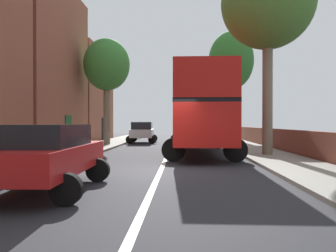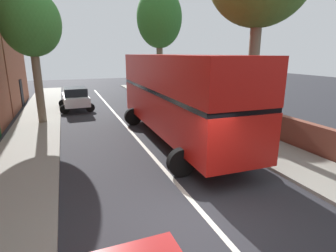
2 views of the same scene
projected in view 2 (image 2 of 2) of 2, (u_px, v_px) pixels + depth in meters
ground_plane at (207, 218)px, 7.00m from camera, size 84.00×84.00×0.00m
road_centre_line at (207, 218)px, 7.00m from camera, size 0.16×54.00×0.01m
double_decker_bus at (176, 93)px, 12.62m from camera, size 3.65×10.90×4.06m
parked_car_white_left_1 at (75, 97)px, 20.22m from camera, size 2.49×4.09×1.69m
street_tree_left_0 at (31, 24)px, 14.97m from camera, size 3.24×3.24×7.47m
street_tree_right_1 at (159, 19)px, 23.43m from camera, size 3.92×3.92×9.52m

